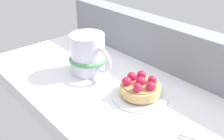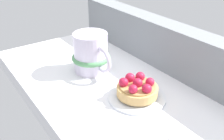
{
  "view_description": "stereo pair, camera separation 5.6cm",
  "coord_description": "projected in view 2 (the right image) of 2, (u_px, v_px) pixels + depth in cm",
  "views": [
    {
      "loc": [
        34.78,
        -33.55,
        30.31
      ],
      "look_at": [
        -1.92,
        -0.71,
        3.31
      ],
      "focal_mm": 40.96,
      "sensor_mm": 36.0,
      "label": 1
    },
    {
      "loc": [
        38.27,
        -29.16,
        30.31
      ],
      "look_at": [
        -1.92,
        -0.71,
        3.31
      ],
      "focal_mm": 40.96,
      "sensor_mm": 36.0,
      "label": 2
    }
  ],
  "objects": [
    {
      "name": "window_rail_back",
      "position": [
        170.0,
        47.0,
        0.62
      ],
      "size": [
        67.11,
        5.68,
        11.16
      ],
      "primitive_type": "cube",
      "color": "gray",
      "rests_on": "ground_plane"
    },
    {
      "name": "ground_plane",
      "position": [
        119.0,
        93.0,
        0.58
      ],
      "size": [
        68.48,
        35.77,
        4.26
      ],
      "primitive_type": "cube",
      "color": "white"
    },
    {
      "name": "raspberry_tart",
      "position": [
        137.0,
        88.0,
        0.51
      ],
      "size": [
        8.32,
        8.32,
        3.74
      ],
      "color": "tan",
      "rests_on": "dessert_plate"
    },
    {
      "name": "dessert_plate",
      "position": [
        137.0,
        96.0,
        0.52
      ],
      "size": [
        11.88,
        11.88,
        0.96
      ],
      "color": "silver",
      "rests_on": "ground_plane"
    },
    {
      "name": "coffee_mug",
      "position": [
        91.0,
        53.0,
        0.61
      ],
      "size": [
        12.79,
        9.3,
        9.55
      ],
      "color": "silver",
      "rests_on": "ground_plane"
    }
  ]
}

